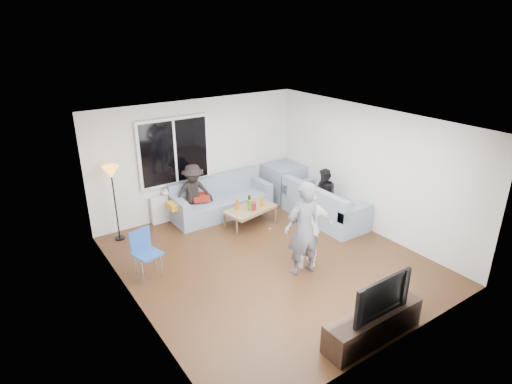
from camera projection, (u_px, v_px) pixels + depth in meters
floor at (270, 261)px, 7.94m from camera, size 5.00×5.50×0.04m
ceiling at (272, 122)px, 6.95m from camera, size 5.00×5.50×0.04m
wall_back at (198, 157)px, 9.57m from camera, size 5.00×0.04×2.60m
wall_front at (401, 266)px, 5.33m from camera, size 5.00×0.04×2.60m
wall_left at (130, 234)px, 6.13m from camera, size 0.04×5.50×2.60m
wall_right at (369, 170)px, 8.76m from camera, size 0.04×5.50×2.60m
window_frame at (174, 151)px, 9.10m from camera, size 1.62×0.06×1.47m
window_glass at (175, 152)px, 9.07m from camera, size 1.50×0.02×1.35m
window_mullion at (175, 152)px, 9.06m from camera, size 0.05×0.03×1.35m
radiator at (179, 205)px, 9.53m from camera, size 1.30×0.12×0.62m
potted_plant at (192, 182)px, 9.50m from camera, size 0.22×0.19×0.37m
vase at (166, 192)px, 9.21m from camera, size 0.20×0.20×0.18m
sofa_back_section at (222, 197)px, 9.66m from camera, size 2.30×0.85×0.85m
sofa_right_section at (325, 202)px, 9.38m from camera, size 2.00×0.85×0.85m
sofa_corner at (284, 181)px, 10.60m from camera, size 0.85×0.85×0.85m
cushion_yellow at (177, 205)px, 9.04m from camera, size 0.40×0.34×0.14m
cushion_red at (201, 197)px, 9.42m from camera, size 0.44×0.40×0.13m
coffee_table at (250, 217)px, 9.23m from camera, size 1.20×0.81×0.40m
pitcher at (252, 206)px, 9.05m from camera, size 0.17×0.17×0.17m
side_chair at (148, 255)px, 7.28m from camera, size 0.49×0.49×0.86m
floor_lamp at (115, 204)px, 8.41m from camera, size 0.32×0.32×1.56m
player_left at (304, 229)px, 7.25m from camera, size 0.68×0.49×1.71m
player_right at (309, 228)px, 7.47m from camera, size 0.97×0.64×1.53m
spectator_right at (324, 195)px, 9.34m from camera, size 0.52×0.63×1.18m
spectator_back at (194, 193)px, 9.24m from camera, size 0.91×0.60×1.32m
tv_console at (373, 325)px, 5.92m from camera, size 1.60×0.40×0.44m
television at (377, 294)px, 5.73m from camera, size 1.02×0.13×0.59m
bottle_b at (250, 206)px, 8.98m from camera, size 0.08×0.08×0.24m
bottle_a at (237, 204)px, 9.07m from camera, size 0.07×0.07×0.23m
bottle_d at (262, 202)px, 9.19m from camera, size 0.07×0.07×0.22m
bottle_c at (249, 200)px, 9.30m from camera, size 0.07×0.07×0.21m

